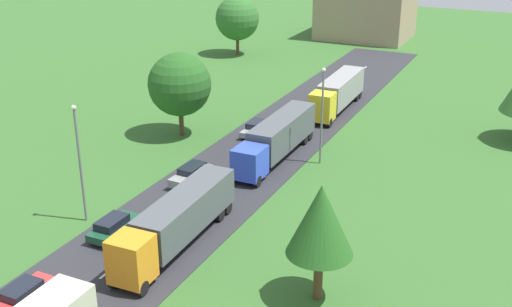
{
  "coord_description": "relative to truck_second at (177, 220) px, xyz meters",
  "views": [
    {
      "loc": [
        24.2,
        -3.6,
        23.13
      ],
      "look_at": [
        1.65,
        43.64,
        1.71
      ],
      "focal_mm": 44.82,
      "sensor_mm": 36.0,
      "label": 1
    }
  ],
  "objects": [
    {
      "name": "road",
      "position": [
        -2.33,
        -4.98,
        -2.06
      ],
      "size": [
        10.0,
        140.0,
        0.06
      ],
      "primitive_type": "cube",
      "color": "#2B2B30",
      "rests_on": "ground"
    },
    {
      "name": "lane_marking_centre",
      "position": [
        -2.33,
        -7.44,
        -2.03
      ],
      "size": [
        0.16,
        123.61,
        0.01
      ],
      "color": "white",
      "rests_on": "road"
    },
    {
      "name": "truck_second",
      "position": [
        0.0,
        0.0,
        0.0
      ],
      "size": [
        2.86,
        13.37,
        3.49
      ],
      "color": "orange",
      "rests_on": "road"
    },
    {
      "name": "truck_third",
      "position": [
        -0.17,
        17.63,
        0.05
      ],
      "size": [
        2.52,
        13.8,
        3.67
      ],
      "color": "blue",
      "rests_on": "road"
    },
    {
      "name": "truck_fourth",
      "position": [
        0.27,
        33.72,
        0.09
      ],
      "size": [
        2.66,
        12.8,
        3.69
      ],
      "color": "yellow",
      "rests_on": "road"
    },
    {
      "name": "car_second",
      "position": [
        -4.48,
        -10.08,
        -1.24
      ],
      "size": [
        1.84,
        4.11,
        1.53
      ],
      "color": "red",
      "rests_on": "road"
    },
    {
      "name": "car_third",
      "position": [
        -4.93,
        -0.83,
        -1.27
      ],
      "size": [
        1.77,
        4.35,
        1.46
      ],
      "color": "#19472D",
      "rests_on": "road"
    },
    {
      "name": "car_fourth",
      "position": [
        -4.56,
        9.45,
        -1.23
      ],
      "size": [
        1.93,
        4.57,
        1.55
      ],
      "color": "gray",
      "rests_on": "road"
    },
    {
      "name": "car_fifth",
      "position": [
        -4.58,
        22.35,
        -1.28
      ],
      "size": [
        1.94,
        4.28,
        1.45
      ],
      "color": "#8C939E",
      "rests_on": "road"
    },
    {
      "name": "lamppost_second",
      "position": [
        -8.37,
        0.24,
        2.99
      ],
      "size": [
        0.36,
        0.36,
        9.2
      ],
      "color": "slate",
      "rests_on": "ground"
    },
    {
      "name": "lamppost_third",
      "position": [
        3.86,
        18.36,
        2.9
      ],
      "size": [
        0.36,
        0.36,
        9.03
      ],
      "color": "slate",
      "rests_on": "ground"
    },
    {
      "name": "tree_maple",
      "position": [
        -11.56,
        19.22,
        3.28
      ],
      "size": [
        6.37,
        6.37,
        8.57
      ],
      "color": "#513823",
      "rests_on": "ground"
    },
    {
      "name": "tree_pine",
      "position": [
        -22.41,
        53.12,
        3.48
      ],
      "size": [
        6.61,
        6.61,
        8.88
      ],
      "color": "#513823",
      "rests_on": "ground"
    },
    {
      "name": "tree_elm",
      "position": [
        11.04,
        -1.62,
        3.27
      ],
      "size": [
        4.07,
        4.07,
        7.65
      ],
      "color": "#513823",
      "rests_on": "ground"
    },
    {
      "name": "distant_building",
      "position": [
        -8.42,
        73.82,
        2.33
      ],
      "size": [
        14.73,
        12.47,
        8.84
      ],
      "primitive_type": "cube",
      "color": "#9E846B",
      "rests_on": "ground"
    }
  ]
}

